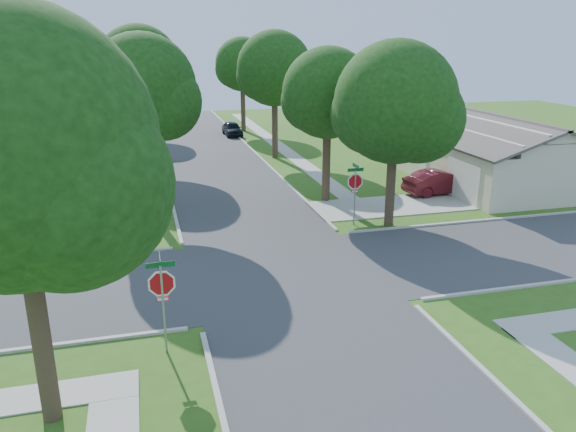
# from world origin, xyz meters

# --- Properties ---
(ground) EXTENTS (100.00, 100.00, 0.00)m
(ground) POSITION_xyz_m (0.00, 0.00, 0.00)
(ground) COLOR #345A18
(ground) RESTS_ON ground
(road_ns) EXTENTS (7.00, 100.00, 0.02)m
(road_ns) POSITION_xyz_m (0.00, 0.00, 0.00)
(road_ns) COLOR #333335
(road_ns) RESTS_ON ground
(sidewalk_ne) EXTENTS (1.20, 40.00, 0.04)m
(sidewalk_ne) POSITION_xyz_m (6.10, 26.00, 0.02)
(sidewalk_ne) COLOR #9E9B91
(sidewalk_ne) RESTS_ON ground
(sidewalk_nw) EXTENTS (1.20, 40.00, 0.04)m
(sidewalk_nw) POSITION_xyz_m (-6.10, 26.00, 0.02)
(sidewalk_nw) COLOR #9E9B91
(sidewalk_nw) RESTS_ON ground
(driveway) EXTENTS (8.80, 3.60, 0.05)m
(driveway) POSITION_xyz_m (7.90, 7.10, 0.03)
(driveway) COLOR #9E9B91
(driveway) RESTS_ON ground
(stop_sign_sw) EXTENTS (1.05, 0.80, 2.98)m
(stop_sign_sw) POSITION_xyz_m (-4.70, -4.70, 2.03)
(stop_sign_sw) COLOR gray
(stop_sign_sw) RESTS_ON ground
(stop_sign_ne) EXTENTS (1.05, 0.80, 2.98)m
(stop_sign_ne) POSITION_xyz_m (4.70, 4.70, 2.03)
(stop_sign_ne) COLOR gray
(stop_sign_ne) RESTS_ON ground
(tree_e_near) EXTENTS (4.97, 4.80, 8.28)m
(tree_e_near) POSITION_xyz_m (4.75, 9.01, 5.64)
(tree_e_near) COLOR #38281C
(tree_e_near) RESTS_ON ground
(tree_e_mid) EXTENTS (5.59, 5.40, 9.21)m
(tree_e_mid) POSITION_xyz_m (4.76, 21.01, 6.25)
(tree_e_mid) COLOR #38281C
(tree_e_mid) RESTS_ON ground
(tree_e_far) EXTENTS (5.17, 5.00, 8.72)m
(tree_e_far) POSITION_xyz_m (4.75, 34.01, 5.98)
(tree_e_far) COLOR #38281C
(tree_e_far) RESTS_ON ground
(tree_w_near) EXTENTS (5.38, 5.20, 8.97)m
(tree_w_near) POSITION_xyz_m (-4.64, 9.01, 6.12)
(tree_w_near) COLOR #38281C
(tree_w_near) RESTS_ON ground
(tree_w_mid) EXTENTS (5.80, 5.60, 9.56)m
(tree_w_mid) POSITION_xyz_m (-4.64, 21.01, 6.49)
(tree_w_mid) COLOR #38281C
(tree_w_mid) RESTS_ON ground
(tree_w_far) EXTENTS (4.76, 4.60, 8.04)m
(tree_w_far) POSITION_xyz_m (-4.65, 34.01, 5.51)
(tree_w_far) COLOR #38281C
(tree_w_far) RESTS_ON ground
(tree_sw_corner) EXTENTS (6.21, 6.00, 9.55)m
(tree_sw_corner) POSITION_xyz_m (-7.44, -6.99, 6.26)
(tree_sw_corner) COLOR #38281C
(tree_sw_corner) RESTS_ON ground
(tree_ne_corner) EXTENTS (5.80, 5.60, 8.66)m
(tree_ne_corner) POSITION_xyz_m (6.36, 4.21, 5.59)
(tree_ne_corner) COLOR #38281C
(tree_ne_corner) RESTS_ON ground
(house_ne_near) EXTENTS (8.42, 13.60, 4.23)m
(house_ne_near) POSITION_xyz_m (15.99, 11.00, 1.52)
(house_ne_near) COLOR beige
(house_ne_near) RESTS_ON ground
(house_ne_far) EXTENTS (8.42, 13.60, 4.23)m
(house_ne_far) POSITION_xyz_m (15.99, 29.00, 1.52)
(house_ne_far) COLOR beige
(house_ne_far) RESTS_ON ground
(house_nw_far) EXTENTS (8.42, 13.60, 4.23)m
(house_nw_far) POSITION_xyz_m (-15.99, 32.00, 1.52)
(house_nw_far) COLOR beige
(house_nw_far) RESTS_ON ground
(car_driveway) EXTENTS (4.37, 1.95, 1.39)m
(car_driveway) POSITION_xyz_m (11.50, 8.70, 0.70)
(car_driveway) COLOR #4E1016
(car_driveway) RESTS_ON ground
(car_curb_east) EXTENTS (1.60, 3.75, 1.26)m
(car_curb_east) POSITION_xyz_m (3.20, 31.55, 0.63)
(car_curb_east) COLOR black
(car_curb_east) RESTS_ON ground
(car_curb_west) EXTENTS (2.05, 4.37, 1.23)m
(car_curb_west) POSITION_xyz_m (-1.26, 41.15, 0.62)
(car_curb_west) COLOR black
(car_curb_west) RESTS_ON ground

